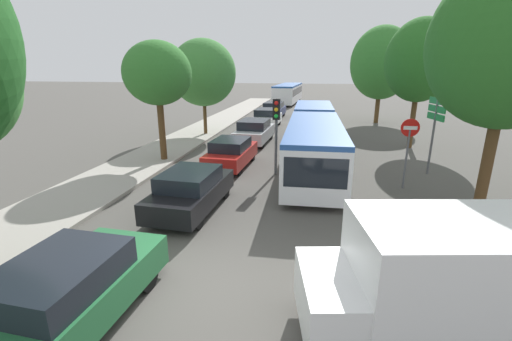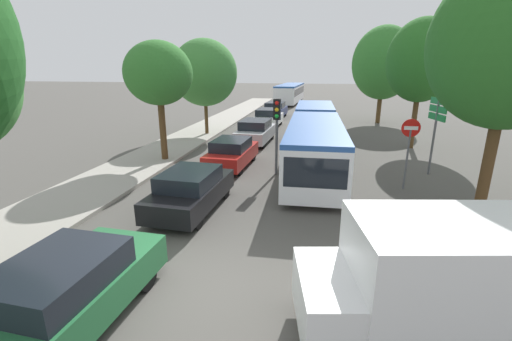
% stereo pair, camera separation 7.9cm
% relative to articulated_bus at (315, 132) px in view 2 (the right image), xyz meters
% --- Properties ---
extents(ground_plane, '(200.00, 200.00, 0.00)m').
position_rel_articulated_bus_xyz_m(ground_plane, '(-2.09, -12.52, -1.34)').
color(ground_plane, '#4F4C47').
extents(kerb_strip_left, '(3.20, 51.49, 0.14)m').
position_rel_articulated_bus_xyz_m(kerb_strip_left, '(-8.53, 8.23, -1.27)').
color(kerb_strip_left, '#9E998E').
rests_on(kerb_strip_left, ground).
extents(articulated_bus, '(2.74, 15.73, 2.33)m').
position_rel_articulated_bus_xyz_m(articulated_bus, '(0.00, 0.00, 0.00)').
color(articulated_bus, silver).
rests_on(articulated_bus, ground).
extents(city_bus_rear, '(3.13, 11.67, 2.49)m').
position_rel_articulated_bus_xyz_m(city_bus_rear, '(-3.93, 28.98, 0.10)').
color(city_bus_rear, silver).
rests_on(city_bus_rear, ground).
extents(queued_car_green, '(2.02, 4.35, 1.48)m').
position_rel_articulated_bus_xyz_m(queued_car_green, '(-4.17, -13.88, -0.59)').
color(queued_car_green, '#236638').
rests_on(queued_car_green, ground).
extents(queued_car_black, '(1.94, 4.19, 1.43)m').
position_rel_articulated_bus_xyz_m(queued_car_black, '(-3.92, -8.18, -0.62)').
color(queued_car_black, black).
rests_on(queued_car_black, ground).
extents(queued_car_red, '(1.90, 4.10, 1.40)m').
position_rel_articulated_bus_xyz_m(queued_car_red, '(-3.90, -2.76, -0.64)').
color(queued_car_red, '#B21E19').
rests_on(queued_car_red, ground).
extents(queued_car_silver, '(2.06, 4.43, 1.51)m').
position_rel_articulated_bus_xyz_m(queued_car_silver, '(-3.77, 2.84, -0.58)').
color(queued_car_silver, '#B7BABF').
rests_on(queued_car_silver, ground).
extents(queued_car_white, '(2.03, 4.36, 1.49)m').
position_rel_articulated_bus_xyz_m(queued_car_white, '(-3.90, 9.14, -0.59)').
color(queued_car_white, white).
rests_on(queued_car_white, ground).
extents(queued_car_navy, '(2.02, 4.35, 1.48)m').
position_rel_articulated_bus_xyz_m(queued_car_navy, '(-4.06, 14.61, -0.59)').
color(queued_car_navy, navy).
rests_on(queued_car_navy, ground).
extents(white_van, '(5.27, 2.83, 2.31)m').
position_rel_articulated_bus_xyz_m(white_van, '(2.70, -12.90, -0.10)').
color(white_van, white).
rests_on(white_van, ground).
extents(traffic_light, '(0.32, 0.36, 3.40)m').
position_rel_articulated_bus_xyz_m(traffic_light, '(-1.61, -3.56, 1.15)').
color(traffic_light, '#56595E').
rests_on(traffic_light, ground).
extents(no_entry_sign, '(0.70, 0.08, 2.82)m').
position_rel_articulated_bus_xyz_m(no_entry_sign, '(3.70, -4.55, 0.53)').
color(no_entry_sign, '#56595E').
rests_on(no_entry_sign, ground).
extents(direction_sign_post, '(0.32, 1.39, 3.60)m').
position_rel_articulated_bus_xyz_m(direction_sign_post, '(5.26, -2.28, 1.22)').
color(direction_sign_post, '#56595E').
rests_on(direction_sign_post, ground).
extents(tree_left_mid, '(3.30, 3.30, 5.96)m').
position_rel_articulated_bus_xyz_m(tree_left_mid, '(-7.68, -2.32, 2.98)').
color(tree_left_mid, '#51381E').
rests_on(tree_left_mid, ground).
extents(tree_left_far, '(4.48, 4.48, 6.59)m').
position_rel_articulated_bus_xyz_m(tree_left_far, '(-7.71, 4.82, 2.99)').
color(tree_left_far, '#51381E').
rests_on(tree_left_far, ground).
extents(tree_right_near, '(4.80, 4.80, 8.00)m').
position_rel_articulated_bus_xyz_m(tree_right_near, '(5.82, -6.29, 4.04)').
color(tree_right_near, '#51381E').
rests_on(tree_right_near, ground).
extents(tree_right_mid, '(3.88, 3.88, 7.40)m').
position_rel_articulated_bus_xyz_m(tree_right_mid, '(5.75, 3.24, 3.71)').
color(tree_right_mid, '#51381E').
rests_on(tree_right_mid, ground).
extents(tree_right_far, '(5.16, 5.16, 8.05)m').
position_rel_articulated_bus_xyz_m(tree_right_far, '(5.25, 13.04, 3.69)').
color(tree_right_far, '#51381E').
rests_on(tree_right_far, ground).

